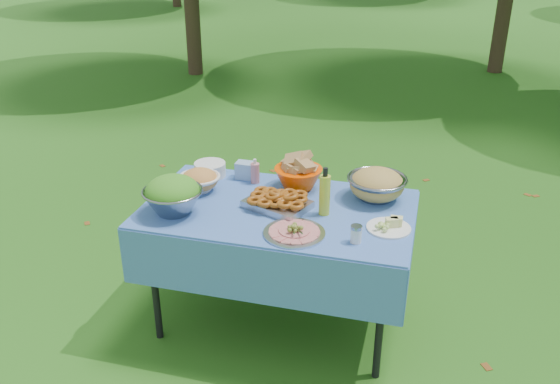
% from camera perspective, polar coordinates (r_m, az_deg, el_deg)
% --- Properties ---
extents(ground, '(80.00, 80.00, 0.00)m').
position_cam_1_polar(ground, '(3.64, -0.18, -12.26)').
color(ground, black).
rests_on(ground, ground).
extents(picnic_table, '(1.46, 0.86, 0.76)m').
position_cam_1_polar(picnic_table, '(3.42, -0.19, -7.19)').
color(picnic_table, '#7EBCF2').
rests_on(picnic_table, ground).
extents(salad_bowl, '(0.41, 0.41, 0.21)m').
position_cam_1_polar(salad_bowl, '(3.18, -10.30, -0.26)').
color(salad_bowl, gray).
rests_on(salad_bowl, picnic_table).
extents(pasta_bowl_white, '(0.31, 0.31, 0.13)m').
position_cam_1_polar(pasta_bowl_white, '(3.43, -7.76, 1.18)').
color(pasta_bowl_white, white).
rests_on(pasta_bowl_white, picnic_table).
extents(plate_stack, '(0.23, 0.23, 0.09)m').
position_cam_1_polar(plate_stack, '(3.62, -6.75, 2.18)').
color(plate_stack, white).
rests_on(plate_stack, picnic_table).
extents(wipes_box, '(0.11, 0.08, 0.10)m').
position_cam_1_polar(wipes_box, '(3.57, -3.35, 2.11)').
color(wipes_box, '#8FB3D9').
rests_on(wipes_box, picnic_table).
extents(sanitizer_bottle, '(0.06, 0.06, 0.15)m').
position_cam_1_polar(sanitizer_bottle, '(3.50, -2.41, 2.04)').
color(sanitizer_bottle, '#CF7C80').
rests_on(sanitizer_bottle, picnic_table).
extents(bread_bowl, '(0.35, 0.35, 0.19)m').
position_cam_1_polar(bread_bowl, '(3.43, 1.78, 1.85)').
color(bread_bowl, '#F84900').
rests_on(bread_bowl, picnic_table).
extents(pasta_bowl_steel, '(0.38, 0.38, 0.18)m').
position_cam_1_polar(pasta_bowl_steel, '(3.34, 9.31, 0.77)').
color(pasta_bowl_steel, gray).
rests_on(pasta_bowl_steel, picnic_table).
extents(fried_tray, '(0.39, 0.34, 0.08)m').
position_cam_1_polar(fried_tray, '(3.21, -0.26, -0.87)').
color(fried_tray, '#A6A5AA').
rests_on(fried_tray, picnic_table).
extents(charcuterie_platter, '(0.39, 0.39, 0.07)m').
position_cam_1_polar(charcuterie_platter, '(2.95, 1.39, -3.45)').
color(charcuterie_platter, '#B2B5BA').
rests_on(charcuterie_platter, picnic_table).
extents(oil_bottle, '(0.07, 0.07, 0.27)m').
position_cam_1_polar(oil_bottle, '(3.11, 4.33, 0.07)').
color(oil_bottle, '#BACB2B').
rests_on(oil_bottle, picnic_table).
extents(cheese_plate, '(0.30, 0.30, 0.06)m').
position_cam_1_polar(cheese_plate, '(3.05, 10.45, -3.01)').
color(cheese_plate, white).
rests_on(cheese_plate, picnic_table).
extents(shaker, '(0.06, 0.06, 0.09)m').
position_cam_1_polar(shaker, '(2.90, 7.34, -4.03)').
color(shaker, silver).
rests_on(shaker, picnic_table).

